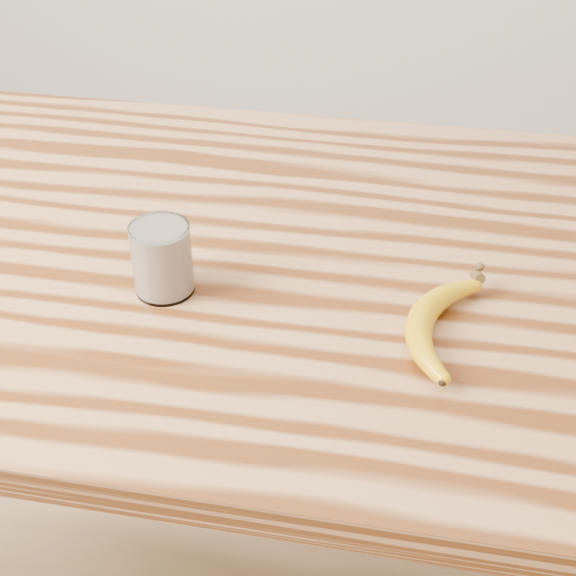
# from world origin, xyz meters

# --- Properties ---
(table) EXTENTS (1.20, 0.80, 0.90)m
(table) POSITION_xyz_m (0.00, 0.00, 0.77)
(table) COLOR #A67045
(table) RESTS_ON ground
(smoothie_glass) EXTENTS (0.07, 0.07, 0.09)m
(smoothie_glass) POSITION_xyz_m (-0.01, -0.11, 0.94)
(smoothie_glass) COLOR white
(smoothie_glass) RESTS_ON table
(banana) EXTENTS (0.14, 0.26, 0.03)m
(banana) POSITION_xyz_m (0.29, -0.13, 0.92)
(banana) COLOR #CA8F09
(banana) RESTS_ON table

